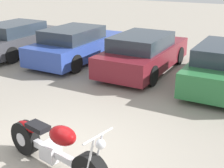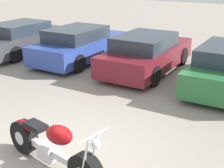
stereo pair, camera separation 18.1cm
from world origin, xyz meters
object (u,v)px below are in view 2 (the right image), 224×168
object	(u,v)px
motorcycle	(51,147)
parked_car_maroon	(147,53)
parked_car_blue	(80,45)
parked_car_dark_grey	(23,38)

from	to	relation	value
motorcycle	parked_car_maroon	distance (m)	6.02
motorcycle	parked_car_blue	xyz separation A→B (m)	(-3.63, 5.88, 0.19)
motorcycle	parked_car_maroon	xyz separation A→B (m)	(-0.92, 5.94, 0.19)
motorcycle	parked_car_maroon	world-z (taller)	parked_car_maroon
motorcycle	parked_car_dark_grey	bearing A→B (deg)	138.26
parked_car_maroon	parked_car_blue	bearing A→B (deg)	-178.72
parked_car_blue	motorcycle	bearing A→B (deg)	-58.31
parked_car_dark_grey	parked_car_maroon	size ratio (longest dim) A/B	1.00
motorcycle	parked_car_dark_grey	distance (m)	8.51
parked_car_blue	parked_car_maroon	xyz separation A→B (m)	(2.72, 0.06, 0.00)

